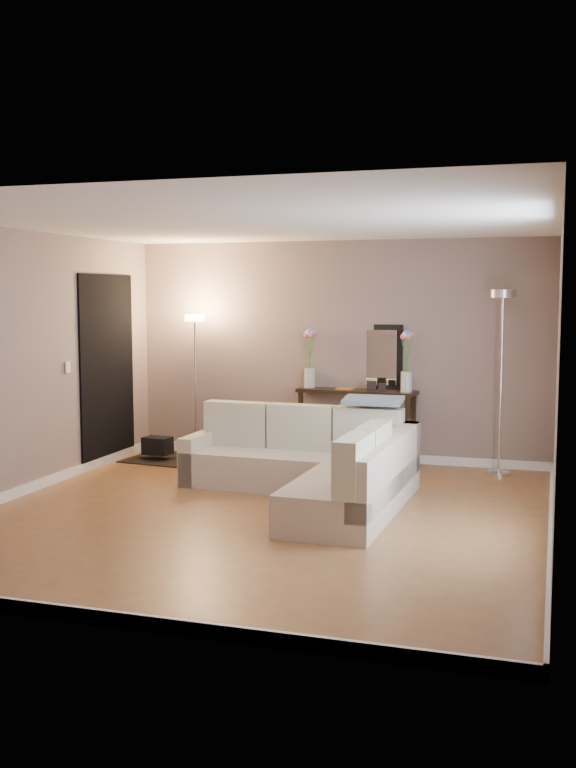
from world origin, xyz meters
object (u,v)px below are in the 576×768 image
(sectional_sofa, at_px, (317,466))
(floor_lamp_unlit, at_px, (502,345))
(floor_lamp_lit, at_px, (195,357))
(console_table, at_px, (349,421))

(sectional_sofa, distance_m, floor_lamp_unlit, 2.54)
(sectional_sofa, relative_size, floor_lamp_lit, 1.38)
(sectional_sofa, distance_m, console_table, 1.85)
(sectional_sofa, height_order, floor_lamp_unlit, floor_lamp_unlit)
(floor_lamp_lit, bearing_deg, console_table, 6.41)
(sectional_sofa, bearing_deg, console_table, 93.65)
(console_table, xyz_separation_m, floor_lamp_lit, (-1.87, -0.21, 0.73))
(floor_lamp_lit, bearing_deg, floor_lamp_unlit, -0.40)
(console_table, distance_m, floor_lamp_unlit, 1.99)
(sectional_sofa, xyz_separation_m, floor_lamp_unlit, (1.62, 1.61, 1.12))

